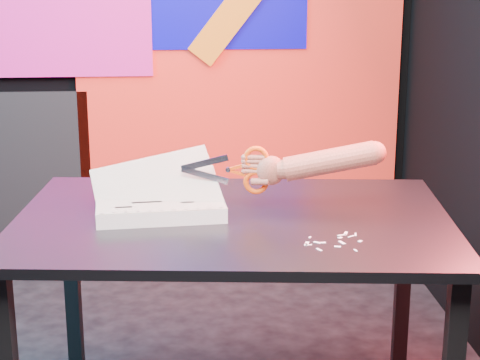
{
  "coord_description": "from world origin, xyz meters",
  "views": [
    {
      "loc": [
        0.36,
        -2.46,
        1.5
      ],
      "look_at": [
        0.53,
        -0.19,
        0.87
      ],
      "focal_mm": 60.0,
      "sensor_mm": 36.0,
      "label": 1
    }
  ],
  "objects": [
    {
      "name": "room",
      "position": [
        0.0,
        0.0,
        1.35
      ],
      "size": [
        3.01,
        3.01,
        2.71
      ],
      "color": "black",
      "rests_on": "ground"
    },
    {
      "name": "backdrop",
      "position": [
        0.06,
        1.46,
        0.96
      ],
      "size": [
        2.88,
        0.05,
        2.08
      ],
      "color": "red",
      "rests_on": "ground"
    },
    {
      "name": "work_table",
      "position": [
        0.51,
        -0.17,
        0.67
      ],
      "size": [
        1.39,
        1.0,
        0.75
      ],
      "rotation": [
        0.0,
        0.0,
        -0.1
      ],
      "color": "black",
      "rests_on": "ground"
    },
    {
      "name": "printout_stack",
      "position": [
        0.29,
        -0.11,
        0.78
      ],
      "size": [
        0.42,
        0.31,
        0.2
      ],
      "rotation": [
        0.0,
        0.0,
        0.08
      ],
      "color": "silver",
      "rests_on": "work_table"
    },
    {
      "name": "scissors",
      "position": [
        0.56,
        -0.12,
        0.88
      ],
      "size": [
        0.27,
        0.05,
        0.15
      ],
      "rotation": [
        0.0,
        0.0,
        -0.16
      ],
      "color": "#919CB1",
      "rests_on": "printout_stack"
    },
    {
      "name": "hand_forearm",
      "position": [
        0.77,
        -0.15,
        0.91
      ],
      "size": [
        0.42,
        0.12,
        0.14
      ],
      "rotation": [
        0.0,
        0.0,
        -0.16
      ],
      "color": "#B15C4B",
      "rests_on": "work_table"
    },
    {
      "name": "paper_clippings",
      "position": [
        0.77,
        -0.41,
        0.75
      ],
      "size": [
        0.17,
        0.16,
        0.0
      ],
      "color": "white",
      "rests_on": "work_table"
    }
  ]
}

